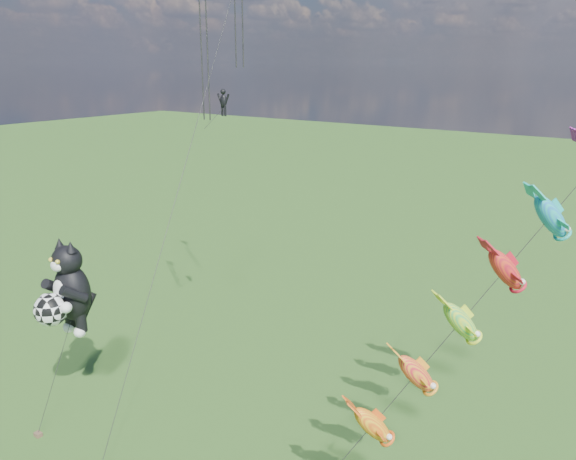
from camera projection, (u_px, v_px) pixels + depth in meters
The scene contains 3 objects.
cat_kite_rig at pixel (66, 291), 29.58m from camera, with size 2.46×4.07×10.12m.
fish_windsock_rig at pixel (482, 297), 21.86m from camera, with size 10.16×12.46×18.07m.
parafoil_rig at pixel (220, 66), 32.00m from camera, with size 5.26×16.94×27.48m.
Camera 1 is at (27.38, -10.47, 18.91)m, focal length 35.00 mm.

